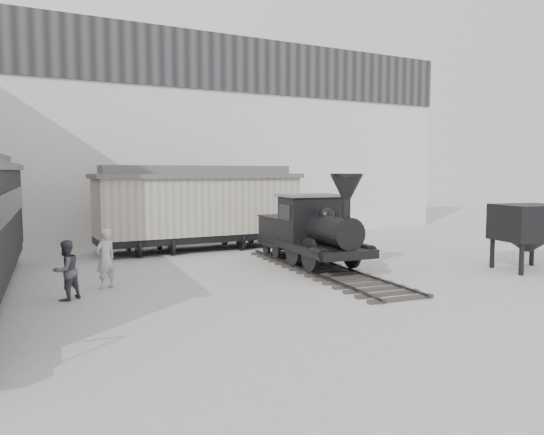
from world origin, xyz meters
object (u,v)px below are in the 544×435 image
locomotive (314,235)px  coal_hopper (528,227)px  boxcar (199,206)px  visitor_b (66,270)px  visitor_a (105,259)px

locomotive → coal_hopper: locomotive is taller
locomotive → boxcar: boxcar is taller
locomotive → coal_hopper: 7.94m
boxcar → visitor_b: bearing=-131.5°
boxcar → coal_hopper: 13.94m
boxcar → visitor_a: boxcar is taller
boxcar → coal_hopper: (8.93, -10.69, -0.47)m
visitor_a → locomotive: bearing=153.5°
locomotive → coal_hopper: bearing=-24.9°
visitor_a → boxcar: bearing=-155.9°
boxcar → visitor_a: bearing=-129.7°
boxcar → visitor_b: (-6.83, -7.44, -1.21)m
locomotive → visitor_b: (-8.96, -0.83, -0.43)m
locomotive → coal_hopper: (6.80, -4.08, 0.31)m
locomotive → visitor_b: size_ratio=5.84×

